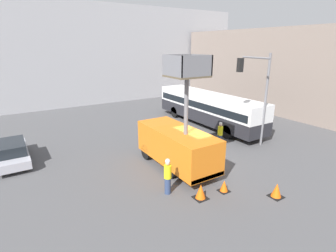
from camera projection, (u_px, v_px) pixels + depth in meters
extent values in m
plane|color=#4C4C4F|center=(200.00, 166.00, 16.53)|extent=(120.00, 120.00, 0.00)
cube|color=#9E9EA3|center=(82.00, 54.00, 35.83)|extent=(44.00, 10.00, 12.20)
cube|color=gray|center=(297.00, 70.00, 30.48)|extent=(10.00, 28.00, 9.05)
cube|color=orange|center=(159.00, 136.00, 17.66)|extent=(2.29, 1.80, 1.98)
cube|color=orange|center=(185.00, 150.00, 15.23)|extent=(2.29, 4.21, 1.98)
cube|color=red|center=(208.00, 177.00, 13.81)|extent=(2.24, 0.10, 0.24)
cylinder|color=black|center=(147.00, 151.00, 17.44)|extent=(0.30, 1.05, 1.05)
cylinder|color=black|center=(172.00, 146.00, 18.44)|extent=(0.30, 1.05, 1.05)
cylinder|color=black|center=(171.00, 169.00, 15.00)|extent=(0.30, 1.05, 1.05)
cylinder|color=black|center=(198.00, 161.00, 16.01)|extent=(0.30, 1.05, 1.05)
cylinder|color=slate|center=(186.00, 106.00, 14.46)|extent=(0.24, 0.24, 3.22)
cube|color=brown|center=(187.00, 76.00, 13.96)|extent=(1.98, 1.80, 0.10)
cube|color=slate|center=(172.00, 66.00, 13.31)|extent=(0.08, 1.80, 1.05)
cube|color=slate|center=(201.00, 64.00, 14.27)|extent=(0.08, 1.80, 1.05)
cube|color=slate|center=(178.00, 64.00, 14.49)|extent=(1.98, 0.08, 1.05)
cube|color=slate|center=(197.00, 66.00, 13.09)|extent=(1.98, 0.08, 1.05)
cube|color=#232328|center=(207.00, 114.00, 24.78)|extent=(2.58, 12.46, 1.12)
cube|color=silver|center=(208.00, 101.00, 24.41)|extent=(2.58, 12.46, 1.37)
cube|color=black|center=(208.00, 103.00, 24.47)|extent=(2.60, 11.96, 0.60)
cylinder|color=black|center=(175.00, 112.00, 27.47)|extent=(0.30, 1.13, 1.13)
cylinder|color=black|center=(192.00, 109.00, 28.63)|extent=(0.30, 1.13, 1.13)
cylinder|color=black|center=(227.00, 132.00, 21.22)|extent=(0.30, 1.13, 1.13)
cylinder|color=black|center=(247.00, 127.00, 22.37)|extent=(0.30, 1.13, 1.13)
cylinder|color=slate|center=(265.00, 101.00, 19.07)|extent=(0.18, 0.18, 6.79)
cylinder|color=slate|center=(256.00, 58.00, 17.63)|extent=(0.44, 2.57, 0.13)
cube|color=black|center=(240.00, 65.00, 17.24)|extent=(0.36, 0.36, 0.90)
sphere|color=red|center=(241.00, 61.00, 17.17)|extent=(0.20, 0.20, 0.20)
cylinder|color=navy|center=(168.00, 186.00, 13.37)|extent=(0.32, 0.32, 0.88)
cylinder|color=yellow|center=(168.00, 172.00, 13.13)|extent=(0.38, 0.38, 0.70)
sphere|color=tan|center=(168.00, 163.00, 12.99)|extent=(0.24, 0.24, 0.24)
sphere|color=white|center=(168.00, 161.00, 12.96)|extent=(0.25, 0.25, 0.25)
cylinder|color=navy|center=(220.00, 140.00, 19.73)|extent=(0.32, 0.32, 0.85)
cylinder|color=yellow|center=(220.00, 131.00, 19.51)|extent=(0.38, 0.38, 0.68)
sphere|color=tan|center=(221.00, 125.00, 19.37)|extent=(0.23, 0.23, 0.23)
sphere|color=white|center=(221.00, 124.00, 19.34)|extent=(0.24, 0.24, 0.24)
cube|color=black|center=(200.00, 198.00, 13.06)|extent=(0.67, 0.67, 0.03)
cone|color=#F25B0F|center=(201.00, 191.00, 12.95)|extent=(0.53, 0.53, 0.76)
cube|color=black|center=(224.00, 191.00, 13.68)|extent=(0.54, 0.54, 0.03)
cone|color=#F25B0F|center=(224.00, 186.00, 13.60)|extent=(0.43, 0.43, 0.62)
cube|color=black|center=(276.00, 196.00, 13.18)|extent=(0.65, 0.65, 0.03)
cone|color=#F25B0F|center=(277.00, 190.00, 13.08)|extent=(0.52, 0.52, 0.74)
cube|color=#A8A8B2|center=(12.00, 155.00, 16.92)|extent=(1.87, 4.73, 0.53)
cube|color=black|center=(11.00, 147.00, 16.55)|extent=(1.64, 2.60, 0.65)
cylinder|color=black|center=(25.00, 148.00, 18.58)|extent=(0.22, 0.64, 0.64)
cylinder|color=black|center=(29.00, 163.00, 16.20)|extent=(0.22, 0.64, 0.64)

